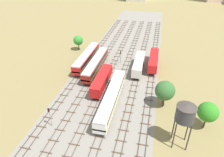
% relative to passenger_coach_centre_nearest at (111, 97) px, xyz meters
% --- Properties ---
extents(ground_plane, '(480.00, 480.00, 0.00)m').
position_rel_passenger_coach_centre_nearest_xyz_m(ground_plane, '(-2.23, 13.76, -2.61)').
color(ground_plane, olive).
extents(ballast_bed, '(26.26, 176.00, 0.01)m').
position_rel_passenger_coach_centre_nearest_xyz_m(ballast_bed, '(-2.23, 13.76, -2.61)').
color(ballast_bed, gray).
rests_on(ballast_bed, ground).
extents(track_far_left, '(2.40, 126.00, 0.29)m').
position_rel_passenger_coach_centre_nearest_xyz_m(track_far_left, '(-13.36, 14.76, -2.48)').
color(track_far_left, '#47382D').
rests_on(track_far_left, ground).
extents(track_left, '(2.40, 126.00, 0.29)m').
position_rel_passenger_coach_centre_nearest_xyz_m(track_left, '(-8.90, 14.76, -2.48)').
color(track_left, '#47382D').
rests_on(track_left, ground).
extents(track_centre_left, '(2.40, 126.00, 0.29)m').
position_rel_passenger_coach_centre_nearest_xyz_m(track_centre_left, '(-4.45, 14.76, -2.48)').
color(track_centre_left, '#47382D').
rests_on(track_centre_left, ground).
extents(track_centre, '(2.40, 126.00, 0.29)m').
position_rel_passenger_coach_centre_nearest_xyz_m(track_centre, '(-0.00, 14.76, -2.48)').
color(track_centre, '#47382D').
rests_on(track_centre, ground).
extents(track_centre_right, '(2.40, 126.00, 0.29)m').
position_rel_passenger_coach_centre_nearest_xyz_m(track_centre_right, '(4.45, 14.76, -2.48)').
color(track_centre_right, '#47382D').
rests_on(track_centre_right, ground).
extents(track_right, '(2.40, 126.00, 0.29)m').
position_rel_passenger_coach_centre_nearest_xyz_m(track_right, '(8.90, 14.76, -2.48)').
color(track_right, '#47382D').
rests_on(track_right, ground).
extents(passenger_coach_centre_nearest, '(2.96, 22.00, 3.80)m').
position_rel_passenger_coach_centre_nearest_xyz_m(passenger_coach_centre_nearest, '(0.00, 0.00, 0.00)').
color(passenger_coach_centre_nearest, white).
rests_on(passenger_coach_centre_nearest, ground).
extents(freight_boxcar_centre_left_near, '(2.87, 14.00, 3.60)m').
position_rel_passenger_coach_centre_nearest_xyz_m(freight_boxcar_centre_left_near, '(-4.45, 7.42, -0.16)').
color(freight_boxcar_centre_left_near, red).
rests_on(freight_boxcar_centre_left_near, ground).
extents(diesel_railcar_left_mid, '(2.96, 20.50, 3.80)m').
position_rel_passenger_coach_centre_nearest_xyz_m(diesel_railcar_left_mid, '(-8.90, 16.27, -0.02)').
color(diesel_railcar_left_mid, maroon).
rests_on(diesel_railcar_left_mid, ground).
extents(freight_boxcar_centre_right_midfar, '(2.87, 14.00, 3.60)m').
position_rel_passenger_coach_centre_nearest_xyz_m(freight_boxcar_centre_right_midfar, '(4.46, 19.57, -0.16)').
color(freight_boxcar_centre_right_midfar, beige).
rests_on(freight_boxcar_centre_right_midfar, ground).
extents(diesel_railcar_far_left_far, '(2.96, 20.50, 3.80)m').
position_rel_passenger_coach_centre_nearest_xyz_m(diesel_railcar_far_left_far, '(-13.36, 20.18, -0.02)').
color(diesel_railcar_far_left_far, red).
rests_on(diesel_railcar_far_left_far, ground).
extents(freight_boxcar_right_farther, '(2.87, 14.00, 3.60)m').
position_rel_passenger_coach_centre_nearest_xyz_m(freight_boxcar_right_farther, '(8.91, 23.29, -0.16)').
color(freight_boxcar_right_farther, red).
rests_on(freight_boxcar_right_farther, ground).
extents(water_tower, '(3.65, 3.65, 9.92)m').
position_rel_passenger_coach_centre_nearest_xyz_m(water_tower, '(15.79, -8.76, 5.36)').
color(water_tower, '#2D2826').
rests_on(water_tower, ground).
extents(signal_post_nearest, '(0.28, 0.47, 5.16)m').
position_rel_passenger_coach_centre_nearest_xyz_m(signal_post_nearest, '(-11.13, -9.97, 0.68)').
color(signal_post_nearest, gray).
rests_on(signal_post_nearest, ground).
extents(signal_post_near, '(0.28, 0.47, 4.67)m').
position_rel_passenger_coach_centre_nearest_xyz_m(signal_post_near, '(-2.23, 23.35, 0.39)').
color(signal_post_near, gray).
rests_on(signal_post_near, ground).
extents(lineside_tree_0, '(3.68, 3.68, 5.88)m').
position_rel_passenger_coach_centre_nearest_xyz_m(lineside_tree_0, '(-20.41, 30.95, 1.41)').
color(lineside_tree_0, '#4C331E').
rests_on(lineside_tree_0, ground).
extents(lineside_tree_2, '(4.30, 4.30, 6.44)m').
position_rel_passenger_coach_centre_nearest_xyz_m(lineside_tree_2, '(21.36, -2.79, 1.66)').
color(lineside_tree_2, '#4C331E').
rests_on(lineside_tree_2, ground).
extents(lineside_tree_3, '(4.82, 4.82, 6.98)m').
position_rel_passenger_coach_centre_nearest_xyz_m(lineside_tree_3, '(12.53, 2.81, 1.94)').
color(lineside_tree_3, '#4C331E').
rests_on(lineside_tree_3, ground).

